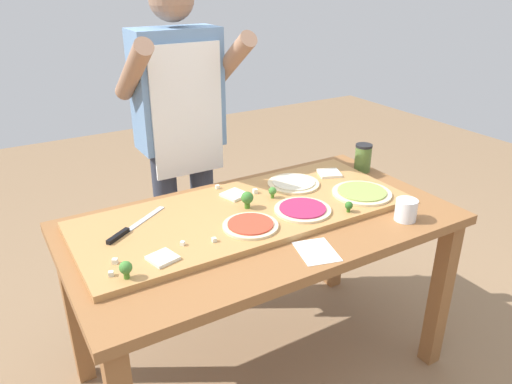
# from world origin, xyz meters

# --- Properties ---
(ground_plane) EXTENTS (8.00, 8.00, 0.00)m
(ground_plane) POSITION_xyz_m (0.00, 0.00, 0.00)
(ground_plane) COLOR #896B4C
(prep_table) EXTENTS (1.54, 0.84, 0.77)m
(prep_table) POSITION_xyz_m (0.00, 0.00, 0.67)
(prep_table) COLOR brown
(prep_table) RESTS_ON ground
(cutting_board) EXTENTS (1.35, 0.55, 0.02)m
(cutting_board) POSITION_xyz_m (-0.04, 0.06, 0.79)
(cutting_board) COLOR #B27F47
(cutting_board) RESTS_ON prep_table
(chefs_knife) EXTENTS (0.28, 0.20, 0.02)m
(chefs_knife) POSITION_xyz_m (-0.50, 0.13, 0.80)
(chefs_knife) COLOR #B7BABF
(chefs_knife) RESTS_ON cutting_board
(pizza_whole_pesto_green) EXTENTS (0.25, 0.25, 0.02)m
(pizza_whole_pesto_green) POSITION_xyz_m (0.46, -0.06, 0.81)
(pizza_whole_pesto_green) COLOR beige
(pizza_whole_pesto_green) RESTS_ON cutting_board
(pizza_whole_beet_magenta) EXTENTS (0.23, 0.23, 0.02)m
(pizza_whole_beet_magenta) POSITION_xyz_m (0.15, -0.07, 0.81)
(pizza_whole_beet_magenta) COLOR beige
(pizza_whole_beet_magenta) RESTS_ON cutting_board
(pizza_whole_tomato_red) EXTENTS (0.21, 0.21, 0.02)m
(pizza_whole_tomato_red) POSITION_xyz_m (-0.10, -0.07, 0.81)
(pizza_whole_tomato_red) COLOR beige
(pizza_whole_tomato_red) RESTS_ON cutting_board
(pizza_whole_cheese_artichoke) EXTENTS (0.23, 0.23, 0.02)m
(pizza_whole_cheese_artichoke) POSITION_xyz_m (0.27, 0.17, 0.81)
(pizza_whole_cheese_artichoke) COLOR beige
(pizza_whole_cheese_artichoke) RESTS_ON cutting_board
(pizza_slice_near_right) EXTENTS (0.12, 0.12, 0.01)m
(pizza_slice_near_right) POSITION_xyz_m (-0.02, 0.20, 0.80)
(pizza_slice_near_right) COLOR silver
(pizza_slice_near_right) RESTS_ON cutting_board
(pizza_slice_near_left) EXTENTS (0.13, 0.13, 0.01)m
(pizza_slice_near_left) POSITION_xyz_m (0.49, 0.18, 0.80)
(pizza_slice_near_left) COLOR silver
(pizza_slice_near_left) RESTS_ON cutting_board
(pizza_slice_center) EXTENTS (0.10, 0.10, 0.01)m
(pizza_slice_center) POSITION_xyz_m (-0.46, -0.12, 0.80)
(pizza_slice_center) COLOR silver
(pizza_slice_center) RESTS_ON cutting_board
(broccoli_floret_center_left) EXTENTS (0.04, 0.04, 0.06)m
(broccoli_floret_center_left) POSITION_xyz_m (-0.60, -0.17, 0.84)
(broccoli_floret_center_left) COLOR #487A23
(broccoli_floret_center_left) RESTS_ON cutting_board
(broccoli_floret_back_mid) EXTENTS (0.05, 0.05, 0.07)m
(broccoli_floret_back_mid) POSITION_xyz_m (-0.03, 0.07, 0.84)
(broccoli_floret_back_mid) COLOR #3F7220
(broccoli_floret_back_mid) RESTS_ON cutting_board
(broccoli_floret_front_mid) EXTENTS (0.03, 0.03, 0.04)m
(broccoli_floret_front_mid) POSITION_xyz_m (0.30, -0.17, 0.83)
(broccoli_floret_front_mid) COLOR #366618
(broccoli_floret_front_mid) RESTS_ON cutting_board
(broccoli_floret_front_left) EXTENTS (0.03, 0.03, 0.05)m
(broccoli_floret_front_left) POSITION_xyz_m (0.11, 0.10, 0.83)
(broccoli_floret_front_left) COLOR #487A23
(broccoli_floret_front_left) RESTS_ON cutting_board
(cheese_crumble_a) EXTENTS (0.02, 0.02, 0.02)m
(cheese_crumble_a) POSITION_xyz_m (-0.26, -0.10, 0.81)
(cheese_crumble_a) COLOR silver
(cheese_crumble_a) RESTS_ON cutting_board
(cheese_crumble_b) EXTENTS (0.02, 0.02, 0.02)m
(cheese_crumble_b) POSITION_xyz_m (-0.64, -0.13, 0.81)
(cheese_crumble_b) COLOR silver
(cheese_crumble_b) RESTS_ON cutting_board
(cheese_crumble_c) EXTENTS (0.02, 0.02, 0.02)m
(cheese_crumble_c) POSITION_xyz_m (-0.04, 0.31, 0.81)
(cheese_crumble_c) COLOR silver
(cheese_crumble_c) RESTS_ON cutting_board
(cheese_crumble_d) EXTENTS (0.02, 0.02, 0.01)m
(cheese_crumble_d) POSITION_xyz_m (-0.37, -0.07, 0.81)
(cheese_crumble_d) COLOR white
(cheese_crumble_d) RESTS_ON cutting_board
(cheese_crumble_e) EXTENTS (0.02, 0.02, 0.02)m
(cheese_crumble_e) POSITION_xyz_m (-0.61, -0.06, 0.81)
(cheese_crumble_e) COLOR silver
(cheese_crumble_e) RESTS_ON cutting_board
(cheese_crumble_f) EXTENTS (0.02, 0.02, 0.02)m
(cheese_crumble_f) POSITION_xyz_m (0.07, 0.18, 0.81)
(cheese_crumble_f) COLOR white
(cheese_crumble_f) RESTS_ON cutting_board
(flour_cup) EXTENTS (0.09, 0.09, 0.09)m
(flour_cup) POSITION_xyz_m (0.48, -0.30, 0.81)
(flour_cup) COLOR white
(flour_cup) RESTS_ON prep_table
(sauce_jar) EXTENTS (0.08, 0.08, 0.14)m
(sauce_jar) POSITION_xyz_m (0.69, 0.19, 0.84)
(sauce_jar) COLOR #517033
(sauce_jar) RESTS_ON prep_table
(recipe_note) EXTENTS (0.17, 0.19, 0.00)m
(recipe_note) POSITION_xyz_m (0.03, -0.31, 0.77)
(recipe_note) COLOR white
(recipe_note) RESTS_ON prep_table
(cook_center) EXTENTS (0.54, 0.39, 1.67)m
(cook_center) POSITION_xyz_m (-0.06, 0.65, 1.00)
(cook_center) COLOR #333847
(cook_center) RESTS_ON ground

